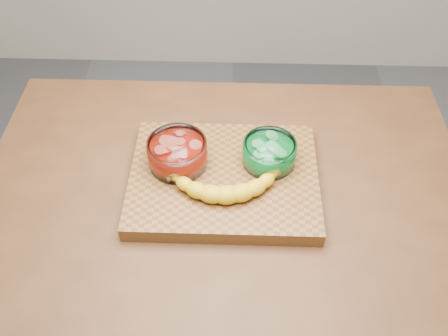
{
  "coord_description": "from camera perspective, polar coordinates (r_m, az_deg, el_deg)",
  "views": [
    {
      "loc": [
        0.03,
        -0.79,
        1.83
      ],
      "look_at": [
        0.0,
        0.0,
        0.96
      ],
      "focal_mm": 40.0,
      "sensor_mm": 36.0,
      "label": 1
    }
  ],
  "objects": [
    {
      "name": "bowl_green",
      "position": [
        1.2,
        5.19,
        1.73
      ],
      "size": [
        0.13,
        0.13,
        0.06
      ],
      "color": "white",
      "rests_on": "cutting_board"
    },
    {
      "name": "cutting_board",
      "position": [
        1.21,
        0.0,
        -1.28
      ],
      "size": [
        0.45,
        0.35,
        0.04
      ],
      "primitive_type": "cube",
      "color": "brown",
      "rests_on": "counter"
    },
    {
      "name": "bowl_red",
      "position": [
        1.2,
        -5.34,
        1.68
      ],
      "size": [
        0.14,
        0.14,
        0.07
      ],
      "color": "white",
      "rests_on": "cutting_board"
    },
    {
      "name": "counter",
      "position": [
        1.59,
        0.0,
        -12.44
      ],
      "size": [
        1.2,
        0.8,
        0.9
      ],
      "primitive_type": "cube",
      "color": "#4E2C17",
      "rests_on": "ground"
    },
    {
      "name": "banana",
      "position": [
        1.15,
        0.06,
        -1.65
      ],
      "size": [
        0.3,
        0.14,
        0.04
      ],
      "primitive_type": null,
      "color": "gold",
      "rests_on": "cutting_board"
    }
  ]
}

